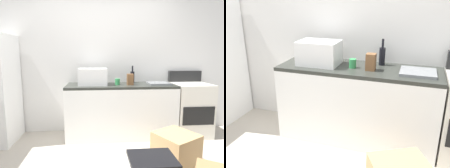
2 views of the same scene
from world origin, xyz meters
The scene contains 9 objects.
wall_back centered at (0.00, 1.55, 1.30)m, with size 5.00×0.10×2.60m, color silver.
kitchen_counter centered at (0.30, 1.20, 0.45)m, with size 1.80×0.60×0.90m.
stove_oven centered at (1.52, 1.21, 0.47)m, with size 0.60×0.61×1.10m.
microwave centered at (-0.16, 1.19, 1.04)m, with size 0.46×0.34×0.27m, color white.
sink_basin centered at (0.93, 1.17, 0.92)m, with size 0.36×0.32×0.03m, color slate.
wine_bottle centered at (0.53, 1.38, 1.01)m, with size 0.07×0.07×0.30m.
coffee_mug centered at (0.24, 1.16, 0.95)m, with size 0.08×0.08×0.10m, color #338C4C.
knife_block centered at (0.45, 1.14, 0.99)m, with size 0.10×0.10×0.18m, color brown.
cardboard_box_small centered at (0.89, 0.29, 0.20)m, with size 0.46×0.45×0.40m, color tan.
Camera 1 is at (-0.09, -1.91, 1.37)m, focal length 30.42 mm.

